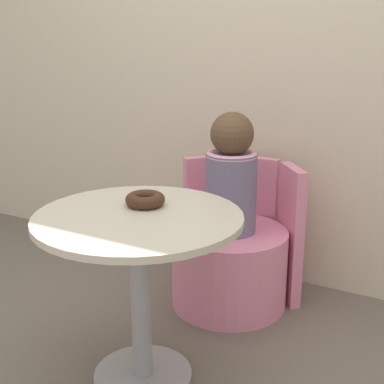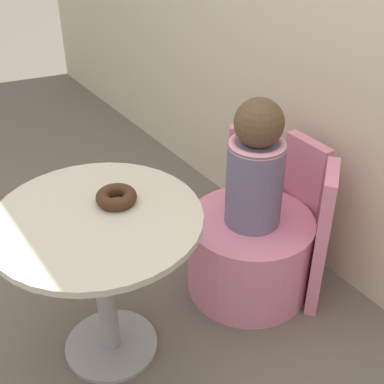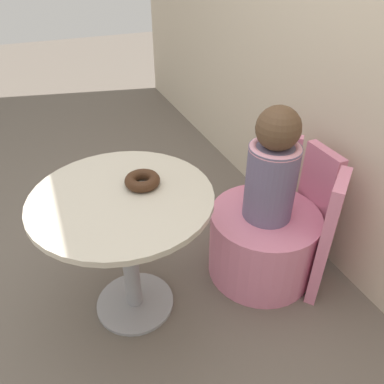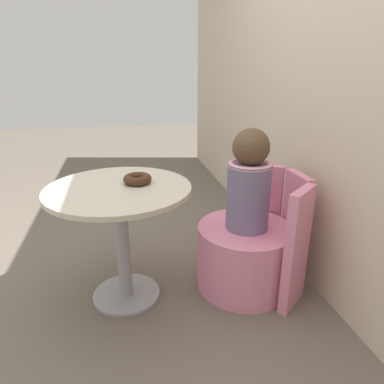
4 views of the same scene
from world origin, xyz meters
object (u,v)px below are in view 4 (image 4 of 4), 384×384
Objects in this scene: round_table at (120,214)px; donut at (137,179)px; tub_chair at (244,256)px; child_figure at (249,182)px.

donut is (-0.04, 0.10, 0.17)m from round_table.
donut is (-0.07, -0.58, 0.49)m from tub_chair.
tub_chair is (0.03, 0.68, -0.32)m from round_table.
child_figure is (0.03, 0.68, 0.13)m from round_table.
donut is at bearing 110.66° from round_table.
round_table is 1.33× the size of child_figure.
round_table is at bearing -92.71° from tub_chair.
round_table is 1.35× the size of tub_chair.
tub_chair is 0.45m from child_figure.
tub_chair is 3.75× the size of donut.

